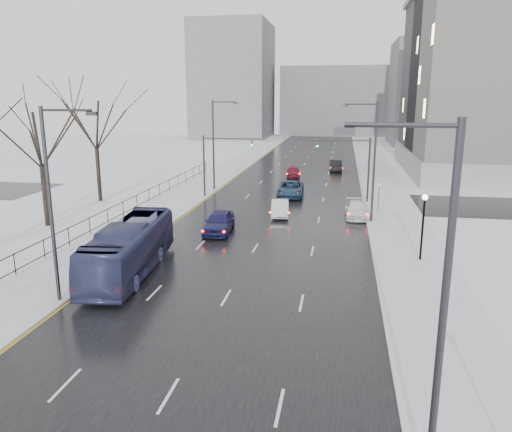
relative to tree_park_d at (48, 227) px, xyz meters
The scene contains 26 objects.
road 31.51m from the tree_park_d, 55.60° to the left, with size 16.00×150.00×0.04m, color black.
cross_road 22.65m from the tree_park_d, 38.19° to the left, with size 130.00×10.00×0.04m, color black.
sidewalk_left 27.01m from the tree_park_d, 74.32° to the left, with size 5.00×150.00×0.16m, color silver.
sidewalk_right 38.43m from the tree_park_d, 42.57° to the left, with size 5.00×150.00×0.16m, color silver.
park_strip 26.09m from the tree_park_d, 94.84° to the left, with size 14.00×150.00×0.12m, color white.
tree_park_d is the anchor object (origin of this frame).
tree_park_e 10.01m from the tree_park_d, 92.29° to the left, with size 9.45×9.45×13.50m, color black, non-canonical shape.
iron_fence 6.31m from the tree_park_d, 39.81° to the right, with size 0.06×70.00×1.30m.
streetlight_r_near 35.80m from the tree_park_d, 42.75° to the right, with size 2.95×0.25×10.00m.
streetlight_r_mid 27.24m from the tree_park_d, 13.01° to the left, with size 2.95×0.25×10.00m.
streetlight_l_near 17.90m from the tree_park_d, 55.47° to the right, with size 2.95×0.25×10.00m.
streetlight_l_far 21.17m from the tree_park_d, 61.85° to the left, with size 2.95×0.25×10.00m.
lamppost_r_mid 29.23m from the tree_park_d, ahead, with size 0.36×0.36×4.28m.
mast_signal_right 29.05m from the tree_park_d, 29.12° to the left, with size 6.10×0.33×6.50m.
mast_signal_left 17.96m from the tree_park_d, 53.20° to the left, with size 6.10×0.33×6.50m.
no_uturn_sign 28.88m from the tree_park_d, 20.32° to the left, with size 0.60×0.06×2.70m.
bldg_far_right 93.70m from the tree_park_d, 60.51° to the left, with size 24.00×20.00×22.00m, color slate.
bldg_far_left 92.17m from the tree_park_d, 92.64° to the left, with size 18.00×22.00×28.00m, color slate.
bldg_far_center 108.59m from the tree_park_d, 78.38° to the left, with size 30.00×18.00×18.00m, color slate.
bus 14.66m from the tree_park_d, 39.31° to the right, with size 2.61×11.14×3.10m, color navy.
sedan_center_near 14.34m from the tree_park_d, ahead, with size 2.03×5.06×1.72m, color #1C1A4E.
sedan_right_near 19.57m from the tree_park_d, 20.67° to the left, with size 1.50×4.32×1.42m, color silver.
sedan_right_cross 24.22m from the tree_park_d, 40.87° to the left, with size 2.68×5.82×1.62m, color navy.
sedan_right_far 26.11m from the tree_park_d, 16.70° to the left, with size 1.91×4.69×1.36m, color white.
sedan_center_far 33.51m from the tree_park_d, 58.91° to the left, with size 1.69×4.21×1.43m, color maroon.
sedan_right_distant 41.84m from the tree_park_d, 57.13° to the left, with size 1.61×4.61×1.52m, color black.
Camera 1 is at (5.78, -2.03, 10.46)m, focal length 35.00 mm.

